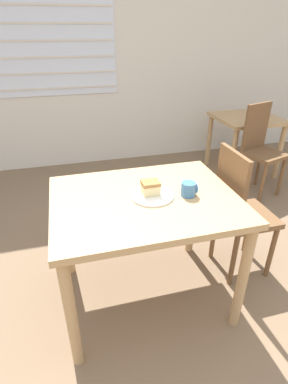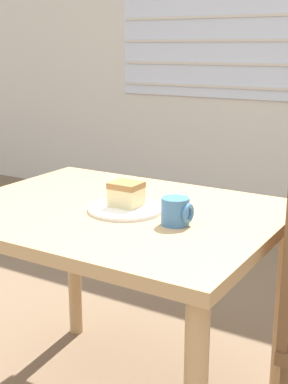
# 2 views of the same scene
# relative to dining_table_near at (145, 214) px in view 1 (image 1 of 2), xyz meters

# --- Properties ---
(ground_plane) EXTENTS (14.00, 14.00, 0.00)m
(ground_plane) POSITION_rel_dining_table_near_xyz_m (0.09, -0.53, -0.67)
(ground_plane) COLOR #7A6047
(wall_back) EXTENTS (10.00, 0.10, 2.80)m
(wall_back) POSITION_rel_dining_table_near_xyz_m (0.08, 2.50, 0.74)
(wall_back) COLOR silver
(wall_back) RESTS_ON ground_plane
(dining_table_near) EXTENTS (1.06, 0.83, 0.78)m
(dining_table_near) POSITION_rel_dining_table_near_xyz_m (0.00, 0.00, 0.00)
(dining_table_near) COLOR tan
(dining_table_near) RESTS_ON ground_plane
(dining_table_far) EXTENTS (0.72, 0.71, 0.70)m
(dining_table_far) POSITION_rel_dining_table_near_xyz_m (1.72, 1.68, -0.10)
(dining_table_far) COLOR tan
(dining_table_far) RESTS_ON ground_plane
(chair_near_window) EXTENTS (0.36, 0.36, 0.96)m
(chair_near_window) POSITION_rel_dining_table_near_xyz_m (0.71, 0.09, -0.15)
(chair_near_window) COLOR brown
(chair_near_window) RESTS_ON ground_plane
(chair_far_corner) EXTENTS (0.45, 0.45, 0.96)m
(chair_far_corner) POSITION_rel_dining_table_near_xyz_m (1.58, 1.15, -0.15)
(chair_far_corner) COLOR brown
(chair_far_corner) RESTS_ON ground_plane
(plate) EXTENTS (0.25, 0.25, 0.01)m
(plate) POSITION_rel_dining_table_near_xyz_m (0.04, -0.00, 0.12)
(plate) COLOR white
(plate) RESTS_ON dining_table_near
(cake_slice) EXTENTS (0.10, 0.09, 0.08)m
(cake_slice) POSITION_rel_dining_table_near_xyz_m (0.04, 0.01, 0.16)
(cake_slice) COLOR beige
(cake_slice) RESTS_ON plate
(coffee_mug) EXTENTS (0.09, 0.09, 0.08)m
(coffee_mug) POSITION_rel_dining_table_near_xyz_m (0.25, -0.04, 0.15)
(coffee_mug) COLOR teal
(coffee_mug) RESTS_ON dining_table_near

